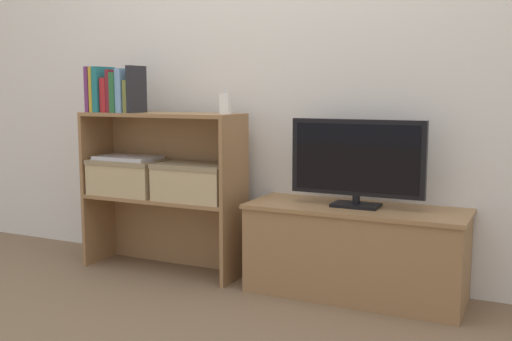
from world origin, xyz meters
name	(u,v)px	position (x,y,z in m)	size (l,w,h in m)	color
ground_plane	(243,292)	(0.00, 0.00, 0.00)	(16.00, 16.00, 0.00)	brown
wall_back	(278,49)	(0.00, 0.41, 1.20)	(10.00, 0.05, 2.40)	silver
tv_stand	(355,251)	(0.50, 0.19, 0.22)	(1.04, 0.39, 0.44)	olive
tv	(357,160)	(0.50, 0.19, 0.66)	(0.64, 0.14, 0.41)	black
bookshelf_lower_tier	(169,221)	(-0.56, 0.20, 0.26)	(0.90, 0.29, 0.41)	olive
bookshelf_upper_tier	(168,143)	(-0.56, 0.20, 0.70)	(0.90, 0.29, 0.45)	olive
book_plum	(95,89)	(-0.97, 0.10, 0.99)	(0.02, 0.16, 0.25)	#6B2D66
book_mustard	(99,90)	(-0.95, 0.10, 0.99)	(0.02, 0.15, 0.25)	gold
book_teal	(104,90)	(-0.91, 0.10, 0.99)	(0.04, 0.16, 0.25)	#1E7075
book_crimson	(110,95)	(-0.87, 0.10, 0.96)	(0.04, 0.13, 0.19)	#B22328
book_maroon	(116,91)	(-0.83, 0.10, 0.98)	(0.03, 0.14, 0.23)	maroon
book_forest	(121,93)	(-0.80, 0.10, 0.97)	(0.03, 0.16, 0.21)	#286638
book_skyblue	(126,91)	(-0.76, 0.10, 0.98)	(0.04, 0.15, 0.23)	#709ECC
book_olive	(132,96)	(-0.72, 0.10, 0.95)	(0.03, 0.13, 0.17)	olive
book_charcoal	(136,89)	(-0.69, 0.10, 0.99)	(0.03, 0.14, 0.25)	#232328
baby_monitor	(225,104)	(-0.17, 0.14, 0.92)	(0.05, 0.04, 0.13)	white
storage_basket_left	(129,175)	(-0.78, 0.13, 0.52)	(0.41, 0.26, 0.19)	tan
storage_basket_right	(195,180)	(-0.35, 0.13, 0.52)	(0.41, 0.26, 0.19)	tan
laptop	(128,158)	(-0.78, 0.13, 0.61)	(0.34, 0.22, 0.02)	#BCBCC1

